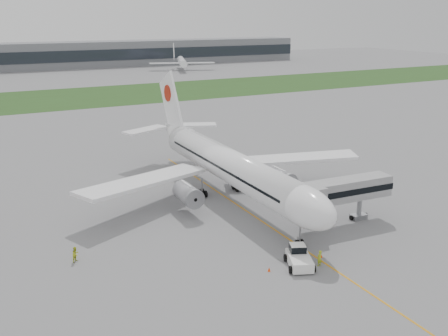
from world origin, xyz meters
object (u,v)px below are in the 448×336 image
airliner (226,163)px  jet_bridge (342,191)px  ground_crew_near (319,258)px  pushback_tug (299,257)px

airliner → jet_bridge: size_ratio=3.75×
airliner → jet_bridge: bearing=-62.0°
airliner → ground_crew_near: 25.53m
ground_crew_near → pushback_tug: bearing=-43.6°
pushback_tug → jet_bridge: size_ratio=0.34×
pushback_tug → ground_crew_near: 2.36m
airliner → ground_crew_near: size_ratio=27.83×
pushback_tug → jet_bridge: (11.96, 7.11, 3.87)m
airliner → pushback_tug: airliner is taller
jet_bridge → ground_crew_near: size_ratio=7.42×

